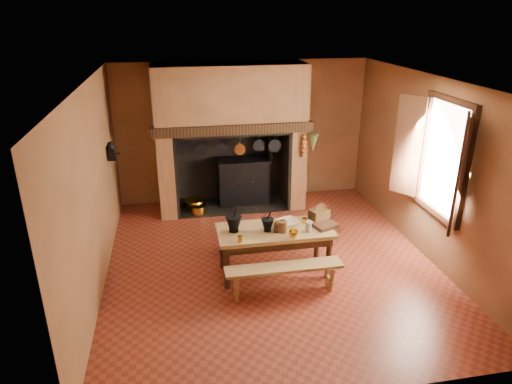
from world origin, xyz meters
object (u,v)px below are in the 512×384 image
(bench_front, at_px, (284,273))
(coffee_grinder, at_px, (278,227))
(work_table, at_px, (275,236))
(mixing_bowl, at_px, (289,222))
(iron_range, at_px, (243,180))
(wicker_basket, at_px, (319,214))

(bench_front, relative_size, coffee_grinder, 8.73)
(work_table, distance_m, mixing_bowl, 0.30)
(bench_front, bearing_deg, mixing_bowl, 71.28)
(bench_front, xyz_separation_m, coffee_grinder, (0.03, 0.51, 0.46))
(coffee_grinder, bearing_deg, bench_front, -85.69)
(iron_range, height_order, wicker_basket, iron_range)
(coffee_grinder, relative_size, mixing_bowl, 0.62)
(iron_range, distance_m, work_table, 2.74)
(bench_front, bearing_deg, work_table, 90.00)
(work_table, relative_size, coffee_grinder, 9.01)
(bench_front, bearing_deg, coffee_grinder, 86.62)
(work_table, distance_m, coffee_grinder, 0.20)
(work_table, bearing_deg, mixing_bowl, 24.82)
(mixing_bowl, height_order, wicker_basket, wicker_basket)
(coffee_grinder, distance_m, wicker_basket, 0.77)
(iron_range, distance_m, coffee_grinder, 2.83)
(iron_range, height_order, coffee_grinder, iron_range)
(coffee_grinder, bearing_deg, work_table, 121.02)
(iron_range, relative_size, wicker_basket, 4.87)
(work_table, relative_size, bench_front, 1.03)
(bench_front, relative_size, mixing_bowl, 5.37)
(iron_range, height_order, mixing_bowl, iron_range)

